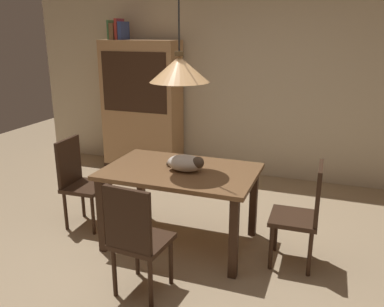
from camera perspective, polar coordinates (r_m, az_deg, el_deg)
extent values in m
plane|color=tan|center=(3.65, -3.19, -15.79)|extent=(10.00, 10.00, 0.00)
cube|color=beige|center=(5.62, 7.44, 11.54)|extent=(6.40, 0.10, 2.90)
cube|color=brown|center=(3.73, -1.67, -2.55)|extent=(1.40, 0.90, 0.04)
cube|color=#382316|center=(3.82, -12.61, -8.57)|extent=(0.07, 0.07, 0.71)
cube|color=#382316|center=(3.37, 5.92, -11.90)|extent=(0.07, 0.07, 0.71)
cube|color=#382316|center=(4.44, -7.24, -4.57)|extent=(0.07, 0.07, 0.71)
cube|color=#382316|center=(4.05, 8.68, -6.78)|extent=(0.07, 0.07, 0.71)
cube|color=#382316|center=(3.62, 14.21, -8.88)|extent=(0.41, 0.41, 0.04)
cube|color=#322014|center=(3.51, 17.45, -5.35)|extent=(0.05, 0.38, 0.48)
cylinder|color=#382316|center=(3.87, 11.78, -10.62)|extent=(0.04, 0.04, 0.41)
cylinder|color=#382316|center=(3.59, 11.12, -12.92)|extent=(0.04, 0.04, 0.41)
cylinder|color=#382316|center=(3.86, 16.58, -11.12)|extent=(0.04, 0.04, 0.41)
cylinder|color=#382316|center=(3.58, 16.33, -13.47)|extent=(0.04, 0.04, 0.41)
cube|color=#382316|center=(3.19, -7.06, -12.21)|extent=(0.43, 0.43, 0.04)
cube|color=#322014|center=(2.93, -9.11, -9.29)|extent=(0.38, 0.07, 0.48)
cylinder|color=#382316|center=(3.35, -3.02, -14.98)|extent=(0.04, 0.04, 0.41)
cylinder|color=#382316|center=(3.49, -7.80, -13.69)|extent=(0.04, 0.04, 0.41)
cylinder|color=#382316|center=(3.12, -5.89, -17.76)|extent=(0.04, 0.04, 0.41)
cylinder|color=#382316|center=(3.27, -10.92, -16.19)|extent=(0.04, 0.04, 0.41)
cube|color=#382316|center=(4.31, -14.76, -4.61)|extent=(0.42, 0.42, 0.04)
cube|color=#322014|center=(4.32, -17.04, -1.08)|extent=(0.05, 0.38, 0.48)
cylinder|color=#382316|center=(4.19, -13.82, -8.51)|extent=(0.04, 0.04, 0.41)
cylinder|color=#382316|center=(4.44, -11.69, -6.86)|extent=(0.04, 0.04, 0.41)
cylinder|color=#382316|center=(4.36, -17.45, -7.80)|extent=(0.04, 0.04, 0.41)
cylinder|color=#382316|center=(4.60, -15.19, -6.26)|extent=(0.04, 0.04, 0.41)
ellipsoid|color=beige|center=(3.66, -0.93, -1.37)|extent=(0.35, 0.23, 0.15)
sphere|color=brown|center=(3.59, 0.85, -1.30)|extent=(0.11, 0.11, 0.11)
cylinder|color=brown|center=(3.77, -2.29, -1.62)|extent=(0.18, 0.04, 0.04)
cone|color=#E0A86B|center=(3.52, -1.80, 11.84)|extent=(0.52, 0.52, 0.22)
cylinder|color=#513D23|center=(3.51, -1.82, 13.95)|extent=(0.08, 0.08, 0.04)
cube|color=tan|center=(5.86, -7.06, 6.60)|extent=(1.10, 0.44, 1.85)
cube|color=#382316|center=(5.61, -8.25, 9.90)|extent=(0.97, 0.01, 0.81)
cube|color=#382316|center=(6.09, -6.76, -1.62)|extent=(1.12, 0.45, 0.08)
cube|color=#427A4C|center=(5.98, -11.34, 16.78)|extent=(0.03, 0.20, 0.26)
cube|color=brown|center=(5.95, -10.80, 16.62)|extent=(0.06, 0.24, 0.22)
cube|color=#B73833|center=(5.91, -10.23, 16.93)|extent=(0.04, 0.22, 0.28)
cube|color=#384C93|center=(5.88, -9.67, 16.77)|extent=(0.06, 0.24, 0.24)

